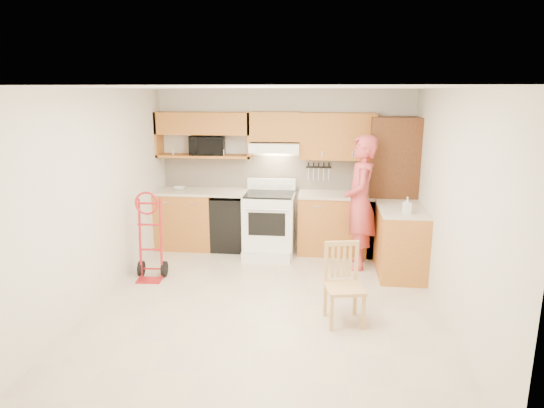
% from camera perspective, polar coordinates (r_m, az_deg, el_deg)
% --- Properties ---
extents(floor, '(4.00, 4.50, 0.02)m').
position_cam_1_polar(floor, '(5.71, -0.57, -12.09)').
color(floor, '#BEAB95').
rests_on(floor, ground).
extents(ceiling, '(4.00, 4.50, 0.02)m').
position_cam_1_polar(ceiling, '(5.14, -0.63, 14.11)').
color(ceiling, white).
rests_on(ceiling, ground).
extents(wall_back, '(4.00, 0.02, 2.50)m').
position_cam_1_polar(wall_back, '(7.49, 1.49, 4.26)').
color(wall_back, beige).
rests_on(wall_back, ground).
extents(wall_front, '(4.00, 0.02, 2.50)m').
position_cam_1_polar(wall_front, '(3.16, -5.60, -9.08)').
color(wall_front, beige).
rests_on(wall_front, ground).
extents(wall_left, '(0.02, 4.50, 2.50)m').
position_cam_1_polar(wall_left, '(5.87, -20.47, 0.79)').
color(wall_left, beige).
rests_on(wall_left, ground).
extents(wall_right, '(0.02, 4.50, 2.50)m').
position_cam_1_polar(wall_right, '(5.43, 20.97, -0.24)').
color(wall_right, beige).
rests_on(wall_right, ground).
extents(backsplash, '(3.92, 0.03, 0.55)m').
position_cam_1_polar(backsplash, '(7.47, 1.47, 3.85)').
color(backsplash, beige).
rests_on(backsplash, wall_back).
extents(lower_cab_left, '(0.90, 0.60, 0.90)m').
position_cam_1_polar(lower_cab_left, '(7.65, -10.40, -1.90)').
color(lower_cab_left, '#B0762C').
rests_on(lower_cab_left, ground).
extents(dishwasher, '(0.60, 0.60, 0.85)m').
position_cam_1_polar(dishwasher, '(7.48, -4.88, -2.28)').
color(dishwasher, black).
rests_on(dishwasher, ground).
extents(lower_cab_right, '(1.14, 0.60, 0.90)m').
position_cam_1_polar(lower_cab_right, '(7.34, 7.72, -2.46)').
color(lower_cab_right, '#B0762C').
rests_on(lower_cab_right, ground).
extents(countertop_left, '(1.50, 0.63, 0.04)m').
position_cam_1_polar(countertop_left, '(7.46, -8.35, 1.50)').
color(countertop_left, beige).
rests_on(countertop_left, lower_cab_left).
extents(countertop_right, '(1.14, 0.63, 0.04)m').
position_cam_1_polar(countertop_right, '(7.23, 7.83, 1.13)').
color(countertop_right, beige).
rests_on(countertop_right, lower_cab_right).
extents(cab_return_right, '(0.60, 1.00, 0.90)m').
position_cam_1_polar(cab_return_right, '(6.66, 15.38, -4.51)').
color(cab_return_right, '#B0762C').
rests_on(cab_return_right, ground).
extents(countertop_return, '(0.63, 1.00, 0.04)m').
position_cam_1_polar(countertop_return, '(6.53, 15.64, -0.59)').
color(countertop_return, beige).
rests_on(countertop_return, cab_return_right).
extents(pantry_tall, '(0.70, 0.60, 2.10)m').
position_cam_1_polar(pantry_tall, '(7.27, 14.34, 1.95)').
color(pantry_tall, '#593219').
rests_on(pantry_tall, ground).
extents(upper_cab_left, '(1.50, 0.33, 0.34)m').
position_cam_1_polar(upper_cab_left, '(7.45, -8.37, 9.72)').
color(upper_cab_left, '#B0762C').
rests_on(upper_cab_left, wall_back).
extents(upper_shelf_mw, '(1.50, 0.33, 0.04)m').
position_cam_1_polar(upper_shelf_mw, '(7.50, -8.23, 5.83)').
color(upper_shelf_mw, '#B0762C').
rests_on(upper_shelf_mw, wall_back).
extents(upper_cab_center, '(0.76, 0.33, 0.44)m').
position_cam_1_polar(upper_cab_center, '(7.25, 0.44, 9.45)').
color(upper_cab_center, '#B0762C').
rests_on(upper_cab_center, wall_back).
extents(upper_cab_right, '(1.14, 0.33, 0.70)m').
position_cam_1_polar(upper_cab_right, '(7.22, 8.03, 8.19)').
color(upper_cab_right, '#B0762C').
rests_on(upper_cab_right, wall_back).
extents(range_hood, '(0.76, 0.46, 0.14)m').
position_cam_1_polar(range_hood, '(7.21, 0.38, 6.95)').
color(range_hood, white).
rests_on(range_hood, wall_back).
extents(knife_strip, '(0.40, 0.05, 0.29)m').
position_cam_1_polar(knife_strip, '(7.41, 5.70, 4.02)').
color(knife_strip, black).
rests_on(knife_strip, backsplash).
extents(microwave, '(0.58, 0.42, 0.30)m').
position_cam_1_polar(microwave, '(7.46, -7.88, 7.12)').
color(microwave, black).
rests_on(microwave, upper_shelf_mw).
extents(range, '(0.76, 1.00, 1.12)m').
position_cam_1_polar(range, '(7.15, -0.39, -1.83)').
color(range, white).
rests_on(range, ground).
extents(person, '(0.47, 0.70, 1.89)m').
position_cam_1_polar(person, '(6.65, 10.69, 0.15)').
color(person, '#BE3E41').
rests_on(person, ground).
extents(hand_truck, '(0.45, 0.42, 1.08)m').
position_cam_1_polar(hand_truck, '(6.41, -14.78, -4.32)').
color(hand_truck, '#AB181E').
rests_on(hand_truck, ground).
extents(dining_chair, '(0.47, 0.50, 0.88)m').
position_cam_1_polar(dining_chair, '(5.15, 8.84, -9.75)').
color(dining_chair, tan).
rests_on(dining_chair, ground).
extents(soap_bottle, '(0.10, 0.10, 0.21)m').
position_cam_1_polar(soap_bottle, '(6.21, 16.15, -0.15)').
color(soap_bottle, white).
rests_on(soap_bottle, countertop_return).
extents(bowl, '(0.20, 0.20, 0.05)m').
position_cam_1_polar(bowl, '(7.56, -11.23, 1.88)').
color(bowl, white).
rests_on(bowl, countertop_left).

